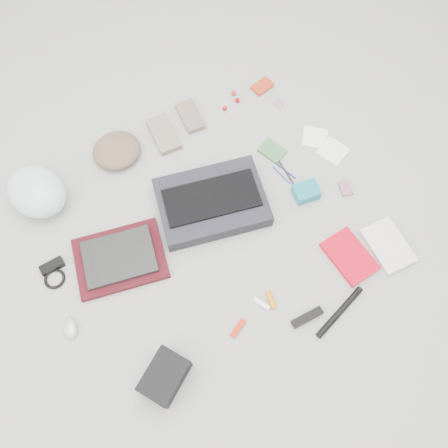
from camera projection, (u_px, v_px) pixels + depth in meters
ground_plane at (224, 228)px, 1.97m from camera, size 4.00×4.00×0.00m
messenger_bag at (212, 202)px, 1.98m from camera, size 0.57×0.49×0.08m
bag_flap at (212, 198)px, 1.94m from camera, size 0.46×0.33×0.01m
laptop_sleeve at (120, 259)px, 1.90m from camera, size 0.46×0.40×0.03m
laptop at (119, 257)px, 1.88m from camera, size 0.36×0.31×0.02m
bike_helmet at (37, 192)px, 1.95m from camera, size 0.30×0.34×0.17m
beanie at (117, 150)px, 2.09m from camera, size 0.28×0.27×0.08m
mitten_left at (164, 134)px, 2.15m from camera, size 0.15×0.23×0.03m
mitten_right at (190, 116)px, 2.20m from camera, size 0.13×0.20×0.03m
power_brick at (52, 266)px, 1.88m from camera, size 0.10×0.05×0.03m
cable_coil at (55, 279)px, 1.87m from camera, size 0.10×0.10×0.01m
mouse at (70, 328)px, 1.77m from camera, size 0.08×0.10×0.03m
camera_bag at (165, 377)px, 1.66m from camera, size 0.22×0.20×0.12m
multitool at (238, 328)px, 1.78m from camera, size 0.09×0.05×0.01m
toiletry_tube_white at (262, 304)px, 1.82m from camera, size 0.05×0.08×0.02m
toiletry_tube_orange at (271, 300)px, 1.83m from camera, size 0.04×0.08×0.02m
u_lock at (307, 317)px, 1.79m from camera, size 0.14×0.06×0.03m
bike_pump at (340, 312)px, 1.80m from camera, size 0.28×0.07×0.03m
book_red at (349, 256)px, 1.90m from camera, size 0.17×0.24×0.02m
book_white at (388, 246)px, 1.92m from camera, size 0.20×0.26×0.02m
notepad at (272, 151)px, 2.13m from camera, size 0.12×0.14×0.01m
pen_blue at (281, 175)px, 2.08m from camera, size 0.01×0.12×0.01m
pen_black at (285, 171)px, 2.08m from camera, size 0.04×0.16×0.01m
pen_navy at (285, 171)px, 2.08m from camera, size 0.03×0.13×0.01m
accordion_wallet at (306, 192)px, 2.01m from camera, size 0.13×0.12×0.06m
card_deck at (346, 188)px, 2.04m from camera, size 0.08×0.09×0.01m
napkin_top at (315, 138)px, 2.16m from camera, size 0.17×0.17×0.01m
napkin_bottom at (333, 151)px, 2.13m from camera, size 0.15×0.15×0.01m
lollipop_a at (225, 108)px, 2.22m from camera, size 0.03×0.03×0.02m
lollipop_b at (237, 100)px, 2.24m from camera, size 0.03×0.03×0.02m
lollipop_c at (234, 93)px, 2.26m from camera, size 0.03×0.03×0.03m
altoids_tin at (262, 86)px, 2.28m from camera, size 0.11×0.08×0.02m
stamp_sheet at (278, 103)px, 2.25m from camera, size 0.05×0.06×0.00m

